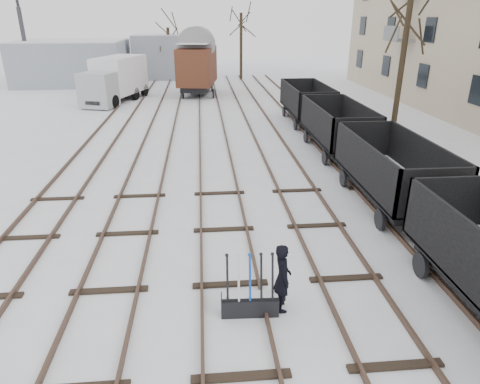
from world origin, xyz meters
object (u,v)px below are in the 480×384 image
object	(u,v)px
panel_van	(113,78)
box_van_wagon	(197,65)
lorry	(115,79)
crane	(29,63)
ground_frame	(250,302)
worker	(282,278)

from	to	relation	value
panel_van	box_van_wagon	bearing A→B (deg)	-6.82
lorry	crane	bearing A→B (deg)	153.93
box_van_wagon	panel_van	size ratio (longest dim) A/B	1.39
panel_van	crane	world-z (taller)	crane
box_van_wagon	lorry	size ratio (longest dim) A/B	0.78
ground_frame	worker	xyz separation A→B (m)	(0.75, 0.10, 0.55)
ground_frame	lorry	distance (m)	27.81
box_van_wagon	lorry	world-z (taller)	box_van_wagon
worker	lorry	bearing A→B (deg)	14.29
panel_van	crane	size ratio (longest dim) A/B	0.54
ground_frame	panel_van	size ratio (longest dim) A/B	0.35
ground_frame	crane	size ratio (longest dim) A/B	0.19
panel_van	crane	distance (m)	8.50
ground_frame	crane	bearing A→B (deg)	117.88
worker	box_van_wagon	xyz separation A→B (m)	(-1.93, 29.33, 1.66)
box_van_wagon	lorry	bearing A→B (deg)	-148.32
box_van_wagon	panel_van	bearing A→B (deg)	159.78
worker	box_van_wagon	size ratio (longest dim) A/B	0.28
ground_frame	lorry	xyz separation A→B (m)	(-7.52, 26.73, 1.44)
lorry	panel_van	size ratio (longest dim) A/B	1.80
worker	panel_van	xyz separation A→B (m)	(-9.80, 33.67, 0.07)
box_van_wagon	panel_van	xyz separation A→B (m)	(-7.88, 4.34, -1.59)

